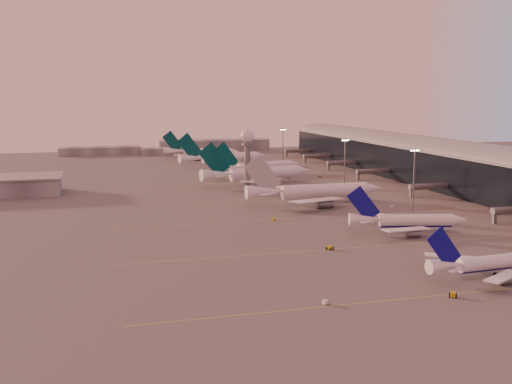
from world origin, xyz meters
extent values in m
plane|color=#5C5A5A|center=(0.00, 0.00, 0.00)|extent=(700.00, 700.00, 0.00)
cube|color=gold|center=(30.00, -35.00, 0.01)|extent=(180.00, 0.25, 0.02)
cube|color=gold|center=(30.00, 10.00, 0.01)|extent=(180.00, 0.25, 0.02)
cube|color=gold|center=(30.00, 55.00, 0.01)|extent=(180.00, 0.25, 0.02)
cube|color=gold|center=(30.00, 100.00, 0.01)|extent=(180.00, 0.25, 0.02)
cube|color=gold|center=(30.00, 150.00, 0.01)|extent=(180.00, 0.25, 0.02)
cube|color=black|center=(108.00, 110.00, 9.00)|extent=(36.00, 360.00, 18.00)
cylinder|color=gray|center=(108.00, 110.00, 18.00)|extent=(10.08, 360.00, 10.08)
cube|color=gray|center=(108.00, 110.00, 18.20)|extent=(40.00, 362.00, 0.80)
cube|color=#5C5F64|center=(72.00, 28.00, 2.20)|extent=(1.20, 1.20, 4.40)
cylinder|color=#5C5F64|center=(82.00, 86.00, 4.50)|extent=(22.00, 2.80, 2.80)
cube|color=#5C5F64|center=(72.00, 86.00, 2.20)|extent=(1.20, 1.20, 4.40)
cylinder|color=#5C5F64|center=(82.00, 142.00, 4.50)|extent=(22.00, 2.80, 2.80)
cube|color=#5C5F64|center=(72.00, 142.00, 2.20)|extent=(1.20, 1.20, 4.40)
cylinder|color=#5C5F64|center=(82.00, 184.00, 4.50)|extent=(22.00, 2.80, 2.80)
cube|color=#5C5F64|center=(72.00, 184.00, 2.20)|extent=(1.20, 1.20, 4.40)
cylinder|color=#5C5F64|center=(82.00, 226.00, 4.50)|extent=(22.00, 2.80, 2.80)
cube|color=#5C5F64|center=(72.00, 226.00, 2.20)|extent=(1.20, 1.20, 4.40)
cylinder|color=#5C5F64|center=(82.00, 266.00, 4.50)|extent=(22.00, 2.80, 2.80)
cube|color=#5C5F64|center=(72.00, 266.00, 2.20)|extent=(1.20, 1.20, 4.40)
cylinder|color=#5C5F64|center=(5.00, 120.00, 11.00)|extent=(2.60, 2.60, 22.00)
cylinder|color=#5C5F64|center=(5.00, 120.00, 22.50)|extent=(5.20, 5.20, 1.20)
sphere|color=silver|center=(5.00, 120.00, 26.40)|extent=(6.40, 6.40, 6.40)
cylinder|color=#5C5F64|center=(5.00, 120.00, 30.10)|extent=(0.16, 0.16, 2.00)
cylinder|color=#5C5F64|center=(55.00, 55.00, 12.50)|extent=(0.56, 0.56, 25.00)
cube|color=#5C5F64|center=(55.00, 55.00, 24.50)|extent=(3.60, 0.25, 0.25)
sphere|color=#FFEABF|center=(53.50, 55.00, 24.10)|extent=(0.56, 0.56, 0.56)
sphere|color=#FFEABF|center=(54.50, 55.00, 24.10)|extent=(0.56, 0.56, 0.56)
sphere|color=#FFEABF|center=(55.50, 55.00, 24.10)|extent=(0.56, 0.56, 0.56)
sphere|color=#FFEABF|center=(56.50, 55.00, 24.10)|extent=(0.56, 0.56, 0.56)
cylinder|color=#5C5F64|center=(50.00, 110.00, 12.50)|extent=(0.56, 0.56, 25.00)
cube|color=#5C5F64|center=(50.00, 110.00, 24.50)|extent=(3.60, 0.25, 0.25)
sphere|color=#FFEABF|center=(48.50, 110.00, 24.10)|extent=(0.56, 0.56, 0.56)
sphere|color=#FFEABF|center=(49.50, 110.00, 24.10)|extent=(0.56, 0.56, 0.56)
sphere|color=#FFEABF|center=(50.50, 110.00, 24.10)|extent=(0.56, 0.56, 0.56)
sphere|color=#FFEABF|center=(51.50, 110.00, 24.10)|extent=(0.56, 0.56, 0.56)
cylinder|color=#5C5F64|center=(48.00, 200.00, 12.50)|extent=(0.56, 0.56, 25.00)
cube|color=#5C5F64|center=(48.00, 200.00, 24.50)|extent=(3.60, 0.25, 0.25)
sphere|color=#FFEABF|center=(46.50, 200.00, 24.10)|extent=(0.56, 0.56, 0.56)
sphere|color=#FFEABF|center=(47.50, 200.00, 24.10)|extent=(0.56, 0.56, 0.56)
sphere|color=#FFEABF|center=(48.50, 200.00, 24.10)|extent=(0.56, 0.56, 0.56)
sphere|color=#FFEABF|center=(49.50, 200.00, 24.10)|extent=(0.56, 0.56, 0.56)
cube|color=slate|center=(-60.00, 320.00, 3.00)|extent=(60.00, 18.00, 6.00)
cube|color=slate|center=(30.00, 330.00, 4.50)|extent=(90.00, 20.00, 9.00)
cube|color=slate|center=(-10.00, 310.00, 2.50)|extent=(40.00, 15.00, 5.00)
cylinder|color=silver|center=(32.83, -24.97, 2.99)|extent=(21.75, 4.98, 3.67)
cylinder|color=#0A0879|center=(32.83, -24.97, 2.17)|extent=(21.25, 3.93, 2.64)
cone|color=silver|center=(17.56, -25.91, 3.45)|extent=(9.25, 4.22, 3.67)
cube|color=silver|center=(28.10, -34.31, 2.35)|extent=(15.19, 11.23, 1.15)
cylinder|color=slate|center=(30.59, -32.02, 0.68)|extent=(4.31, 2.64, 2.39)
cube|color=slate|center=(30.59, -32.02, 1.71)|extent=(0.30, 0.26, 1.47)
cube|color=silver|center=(26.99, -16.28, 2.35)|extent=(15.69, 9.75, 1.15)
cylinder|color=slate|center=(29.75, -18.25, 0.68)|extent=(4.31, 2.64, 2.39)
cube|color=slate|center=(29.75, -18.25, 1.71)|extent=(0.30, 0.26, 1.47)
cube|color=#0A0879|center=(17.10, -25.93, 7.99)|extent=(10.08, 0.95, 10.94)
cube|color=silver|center=(17.84, -30.07, 3.55)|extent=(4.40, 3.42, 0.24)
cube|color=silver|center=(17.33, -21.74, 3.55)|extent=(4.45, 3.04, 0.24)
cylinder|color=black|center=(30.96, -22.95, 0.53)|extent=(1.09, 0.55, 1.06)
cylinder|color=black|center=(31.23, -27.20, 0.53)|extent=(1.09, 0.55, 1.06)
cylinder|color=silver|center=(38.36, 23.93, 3.37)|extent=(24.54, 9.68, 4.13)
cylinder|color=#0A0879|center=(38.36, 23.93, 2.44)|extent=(23.80, 8.44, 2.97)
cone|color=silver|center=(52.43, 20.55, 3.37)|extent=(5.53, 5.11, 4.13)
cone|color=silver|center=(21.62, 27.95, 3.88)|extent=(10.85, 6.39, 4.13)
cube|color=silver|center=(30.19, 15.44, 2.65)|extent=(18.00, 8.32, 1.30)
cylinder|color=slate|center=(33.63, 17.08, 0.76)|extent=(5.19, 3.71, 2.68)
cube|color=slate|center=(33.63, 17.08, 1.92)|extent=(0.38, 0.34, 1.65)
cube|color=silver|center=(34.94, 35.19, 2.65)|extent=(15.83, 14.67, 1.30)
cylinder|color=slate|center=(37.25, 32.17, 0.76)|extent=(5.19, 3.71, 2.68)
cube|color=slate|center=(37.25, 32.17, 1.92)|extent=(0.38, 0.34, 1.65)
cube|color=#0A0879|center=(21.13, 28.06, 8.99)|extent=(11.10, 3.02, 12.30)
cube|color=silver|center=(20.56, 23.37, 3.99)|extent=(4.96, 2.73, 0.27)
cube|color=silver|center=(22.75, 32.50, 3.99)|extent=(4.74, 4.34, 0.27)
cylinder|color=black|center=(47.31, 21.77, 0.54)|extent=(0.54, 0.54, 1.09)
cylinder|color=black|center=(37.01, 26.71, 0.60)|extent=(1.29, 0.81, 1.19)
cylinder|color=black|center=(35.90, 22.06, 0.60)|extent=(1.29, 0.81, 1.19)
cylinder|color=silver|center=(29.03, 82.87, 4.02)|extent=(37.13, 5.96, 5.80)
cylinder|color=silver|center=(29.03, 82.87, 2.72)|extent=(36.38, 4.33, 4.17)
cone|color=silver|center=(51.17, 82.97, 4.02)|extent=(7.21, 5.83, 5.80)
cone|color=silver|center=(2.70, 82.76, 4.75)|extent=(15.59, 5.86, 5.80)
cube|color=silver|center=(20.05, 67.40, 3.01)|extent=(26.38, 18.04, 1.72)
cylinder|color=slate|center=(24.52, 71.07, 0.65)|extent=(7.20, 3.80, 3.77)
cube|color=slate|center=(24.52, 71.07, 1.99)|extent=(0.28, 0.23, 2.32)
cube|color=silver|center=(19.91, 98.26, 3.01)|extent=(26.44, 17.86, 1.72)
cylinder|color=slate|center=(24.42, 94.63, 0.65)|extent=(7.20, 3.80, 3.77)
cube|color=slate|center=(24.42, 94.63, 1.99)|extent=(0.28, 0.23, 2.32)
cube|color=#9B9EA3|center=(1.92, 82.76, 11.60)|extent=(16.07, 0.40, 17.21)
cube|color=silver|center=(2.42, 75.58, 4.89)|extent=(7.63, 5.59, 0.23)
cube|color=silver|center=(2.36, 89.94, 4.89)|extent=(7.64, 5.55, 0.23)
cylinder|color=black|center=(43.13, 82.93, 0.47)|extent=(0.47, 0.47, 0.94)
cylinder|color=black|center=(26.03, 84.92, 0.51)|extent=(1.03, 0.47, 1.03)
cylinder|color=black|center=(26.05, 80.80, 0.51)|extent=(1.03, 0.47, 1.03)
cylinder|color=silver|center=(19.82, 142.38, 4.31)|extent=(38.28, 13.15, 6.10)
cylinder|color=silver|center=(19.82, 142.38, 2.94)|extent=(37.22, 11.33, 4.39)
cone|color=silver|center=(41.98, 146.65, 4.31)|extent=(8.34, 7.37, 6.10)
cone|color=silver|center=(-6.52, 137.29, 5.07)|extent=(16.72, 8.99, 6.10)
cube|color=silver|center=(13.69, 125.00, 3.24)|extent=(25.35, 22.20, 1.81)
cylinder|color=slate|center=(17.52, 129.56, 0.74)|extent=(7.94, 5.28, 3.96)
cube|color=slate|center=(17.52, 129.56, 2.18)|extent=(0.36, 0.32, 2.44)
cube|color=silver|center=(7.66, 156.23, 3.24)|extent=(28.11, 14.14, 1.81)
cylinder|color=slate|center=(12.92, 153.41, 0.74)|extent=(7.94, 5.28, 3.96)
cube|color=slate|center=(12.92, 153.41, 2.18)|extent=(0.36, 0.32, 2.44)
cube|color=#023A3B|center=(-7.30, 137.14, 12.35)|extent=(16.54, 3.54, 18.05)
cube|color=silver|center=(-5.40, 130.06, 5.23)|extent=(7.50, 6.59, 0.26)
cube|color=silver|center=(-8.17, 144.43, 5.23)|extent=(7.78, 4.55, 0.26)
cylinder|color=black|center=(33.93, 145.10, 0.53)|extent=(0.53, 0.53, 1.05)
cylinder|color=black|center=(16.39, 144.07, 0.58)|extent=(1.24, 0.74, 1.16)
cylinder|color=black|center=(17.27, 139.53, 0.58)|extent=(1.24, 0.74, 1.16)
cylinder|color=silver|center=(29.02, 174.84, 3.86)|extent=(34.04, 14.53, 5.46)
cylinder|color=silver|center=(29.02, 174.84, 2.63)|extent=(32.97, 12.87, 3.93)
cone|color=silver|center=(48.44, 180.38, 3.86)|extent=(7.80, 7.04, 5.46)
cone|color=silver|center=(5.92, 168.26, 4.54)|extent=(15.14, 9.14, 5.46)
cube|color=silver|center=(24.90, 158.87, 2.90)|extent=(21.65, 21.14, 1.62)
cylinder|color=slate|center=(27.96, 163.24, 0.66)|extent=(7.27, 5.21, 3.55)
cube|color=slate|center=(27.96, 163.24, 1.95)|extent=(0.34, 0.30, 2.18)
cube|color=silver|center=(17.10, 186.24, 2.90)|extent=(25.22, 10.72, 1.62)
cylinder|color=slate|center=(22.00, 184.14, 0.66)|extent=(7.27, 5.21, 3.55)
cube|color=slate|center=(22.00, 184.14, 1.95)|extent=(0.34, 0.30, 2.18)
cube|color=#023A3B|center=(5.24, 168.06, 11.06)|extent=(14.53, 4.43, 16.15)
cube|color=silver|center=(7.49, 161.89, 4.68)|extent=(6.52, 6.20, 0.24)
cube|color=silver|center=(3.90, 174.49, 4.68)|extent=(6.88, 3.57, 0.24)
cylinder|color=black|center=(41.39, 178.37, 0.47)|extent=(0.47, 0.47, 0.94)
cylinder|color=black|center=(25.83, 176.08, 0.52)|extent=(1.12, 0.74, 1.04)
cylinder|color=black|center=(26.96, 172.10, 0.52)|extent=(1.12, 0.74, 1.04)
cylinder|color=silver|center=(19.65, 223.16, 4.23)|extent=(37.53, 13.39, 5.98)
cylinder|color=silver|center=(19.65, 223.16, 2.88)|extent=(36.46, 11.60, 4.31)
cone|color=silver|center=(41.32, 227.66, 4.23)|extent=(8.24, 7.32, 5.98)
cone|color=silver|center=(-6.12, 217.81, 4.98)|extent=(16.44, 9.02, 5.98)
cube|color=silver|center=(13.88, 206.03, 3.18)|extent=(24.70, 22.01, 1.77)
cylinder|color=slate|center=(17.57, 210.56, 0.72)|extent=(7.82, 5.27, 3.89)
cube|color=slate|center=(17.57, 210.56, 2.13)|extent=(0.36, 0.32, 2.39)
cube|color=silver|center=(7.53, 236.58, 3.18)|extent=(27.60, 13.54, 1.77)
cylinder|color=slate|center=(12.73, 233.89, 0.72)|extent=(7.82, 5.27, 3.89)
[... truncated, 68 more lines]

